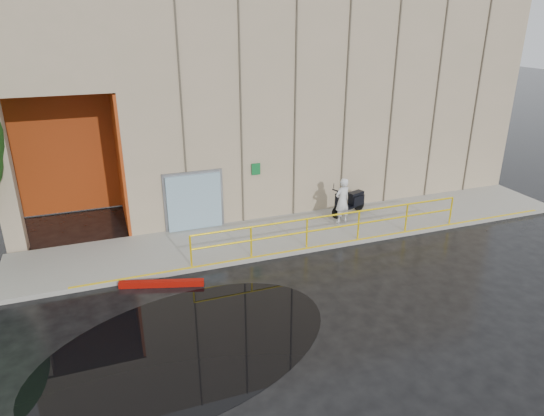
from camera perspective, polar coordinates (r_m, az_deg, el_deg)
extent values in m
plane|color=black|center=(12.53, -4.17, -13.51)|extent=(120.00, 120.00, 0.00)
cube|color=gray|center=(17.39, 4.38, -2.62)|extent=(20.00, 3.00, 0.15)
cube|color=tan|center=(22.85, 2.51, 13.56)|extent=(16.00, 10.00, 8.00)
cube|color=tan|center=(20.95, -24.97, 17.83)|extent=(4.00, 10.00, 3.00)
cube|color=tan|center=(17.21, -29.04, 3.01)|extent=(0.60, 0.60, 5.00)
cube|color=#AD3A0F|center=(20.00, -23.42, 6.25)|extent=(3.80, 0.15, 4.90)
cube|color=#AD3A0F|center=(18.27, -17.51, 5.72)|extent=(0.10, 3.50, 4.90)
cube|color=#90B0C5|center=(17.14, -9.12, 0.68)|extent=(1.90, 0.10, 2.00)
cube|color=slate|center=(17.21, -9.17, 0.77)|extent=(2.10, 0.06, 2.20)
cube|color=#0D6029|center=(17.42, -1.90, 4.60)|extent=(0.32, 0.04, 0.42)
cylinder|color=yellow|center=(15.96, 7.29, -0.83)|extent=(9.50, 0.06, 0.06)
cylinder|color=yellow|center=(16.14, 7.21, -2.30)|extent=(9.50, 0.06, 0.06)
imported|color=silver|center=(17.66, 8.26, 0.85)|extent=(0.70, 0.54, 1.70)
cylinder|color=black|center=(18.24, 7.69, -0.48)|extent=(0.50, 0.25, 0.49)
cylinder|color=black|center=(19.10, 10.21, 0.40)|extent=(0.50, 0.25, 0.49)
cube|color=#860902|center=(14.36, -12.86, -8.66)|extent=(2.35, 0.86, 0.18)
cube|color=black|center=(11.96, -9.95, -15.73)|extent=(8.41, 6.54, 0.01)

